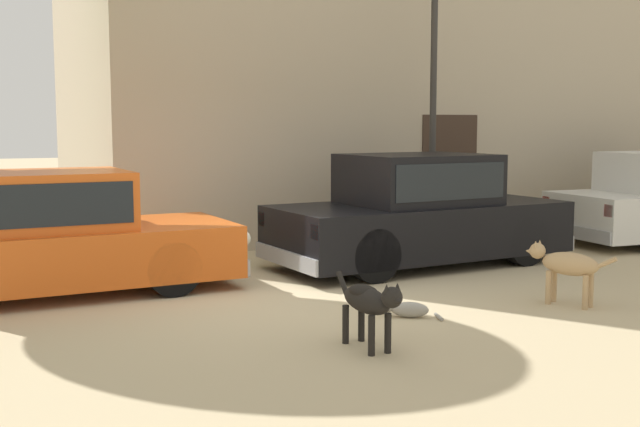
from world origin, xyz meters
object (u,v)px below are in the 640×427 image
stray_dog_tan (565,265)px  parked_sedan_second (419,211)px  stray_cat (408,309)px  stray_dog_spotted (369,301)px  street_lamp (434,77)px  parked_sedan_nearest (41,234)px

stray_dog_tan → parked_sedan_second: bearing=-22.8°
stray_dog_tan → stray_cat: (-1.82, 0.23, -0.36)m
parked_sedan_second → stray_dog_spotted: 4.26m
stray_cat → street_lamp: street_lamp is taller
stray_cat → stray_dog_tan: bearing=-154.1°
parked_sedan_second → parked_sedan_nearest: bearing=174.1°
parked_sedan_nearest → stray_dog_tan: 5.84m
stray_dog_tan → street_lamp: (0.75, 3.81, 2.22)m
parked_sedan_nearest → stray_cat: bearing=-41.7°
parked_sedan_second → stray_dog_tan: bearing=-91.7°
street_lamp → stray_dog_spotted: bearing=-128.1°
stray_cat → parked_sedan_nearest: bearing=-6.6°
parked_sedan_nearest → parked_sedan_second: size_ratio=1.04×
stray_dog_tan → street_lamp: bearing=-36.6°
stray_cat → street_lamp: (2.57, 3.59, 2.58)m
stray_dog_spotted → parked_sedan_nearest: bearing=-150.3°
stray_dog_spotted → street_lamp: size_ratio=0.25×
parked_sedan_nearest → stray_cat: parked_sedan_nearest is taller
street_lamp → stray_dog_tan: bearing=-101.2°
parked_sedan_nearest → parked_sedan_second: bearing=-3.8°
parked_sedan_nearest → street_lamp: 6.20m
stray_dog_tan → parked_sedan_nearest: bearing=34.8°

